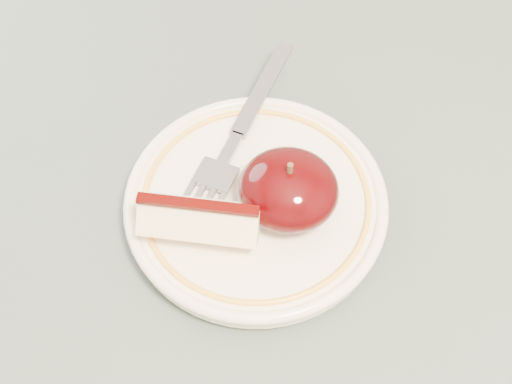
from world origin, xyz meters
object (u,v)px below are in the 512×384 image
(table, at_px, (156,341))
(fork, at_px, (237,136))
(plate, at_px, (256,203))
(apple_half, at_px, (289,190))

(table, distance_m, fork, 0.17)
(fork, bearing_deg, table, 173.70)
(plate, distance_m, fork, 0.05)
(plate, height_order, fork, fork)
(plate, relative_size, fork, 0.99)
(table, relative_size, plate, 4.89)
(table, xyz_separation_m, plate, (0.05, 0.08, 0.10))
(plate, bearing_deg, fork, 122.94)
(table, relative_size, apple_half, 13.29)
(fork, bearing_deg, apple_half, -125.26)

